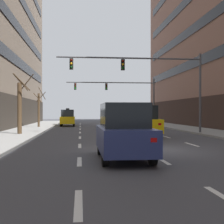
% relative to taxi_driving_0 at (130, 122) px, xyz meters
% --- Properties ---
extents(ground_plane, '(120.00, 120.00, 0.00)m').
position_rel_taxi_driving_0_xyz_m(ground_plane, '(-1.66, -14.64, -0.80)').
color(ground_plane, '#424247').
extents(lane_stripe_l1_s2, '(0.16, 2.00, 0.01)m').
position_rel_taxi_driving_0_xyz_m(lane_stripe_l1_s2, '(-4.68, -22.64, -0.80)').
color(lane_stripe_l1_s2, silver).
rests_on(lane_stripe_l1_s2, ground).
extents(lane_stripe_l1_s3, '(0.16, 2.00, 0.01)m').
position_rel_taxi_driving_0_xyz_m(lane_stripe_l1_s3, '(-4.68, -17.64, -0.80)').
color(lane_stripe_l1_s3, silver).
rests_on(lane_stripe_l1_s3, ground).
extents(lane_stripe_l1_s4, '(0.16, 2.00, 0.01)m').
position_rel_taxi_driving_0_xyz_m(lane_stripe_l1_s4, '(-4.68, -12.64, -0.80)').
color(lane_stripe_l1_s4, silver).
rests_on(lane_stripe_l1_s4, ground).
extents(lane_stripe_l1_s5, '(0.16, 2.00, 0.01)m').
position_rel_taxi_driving_0_xyz_m(lane_stripe_l1_s5, '(-4.68, -7.64, -0.80)').
color(lane_stripe_l1_s5, silver).
rests_on(lane_stripe_l1_s5, ground).
extents(lane_stripe_l1_s6, '(0.16, 2.00, 0.01)m').
position_rel_taxi_driving_0_xyz_m(lane_stripe_l1_s6, '(-4.68, -2.64, -0.80)').
color(lane_stripe_l1_s6, silver).
rests_on(lane_stripe_l1_s6, ground).
extents(lane_stripe_l1_s7, '(0.16, 2.00, 0.01)m').
position_rel_taxi_driving_0_xyz_m(lane_stripe_l1_s7, '(-4.68, 2.36, -0.80)').
color(lane_stripe_l1_s7, silver).
rests_on(lane_stripe_l1_s7, ground).
extents(lane_stripe_l1_s8, '(0.16, 2.00, 0.01)m').
position_rel_taxi_driving_0_xyz_m(lane_stripe_l1_s8, '(-4.68, 7.36, -0.80)').
color(lane_stripe_l1_s8, silver).
rests_on(lane_stripe_l1_s8, ground).
extents(lane_stripe_l1_s9, '(0.16, 2.00, 0.01)m').
position_rel_taxi_driving_0_xyz_m(lane_stripe_l1_s9, '(-4.68, 12.36, -0.80)').
color(lane_stripe_l1_s9, silver).
rests_on(lane_stripe_l1_s9, ground).
extents(lane_stripe_l1_s10, '(0.16, 2.00, 0.01)m').
position_rel_taxi_driving_0_xyz_m(lane_stripe_l1_s10, '(-4.68, 17.36, -0.80)').
color(lane_stripe_l1_s10, silver).
rests_on(lane_stripe_l1_s10, ground).
extents(lane_stripe_l2_s3, '(0.16, 2.00, 0.01)m').
position_rel_taxi_driving_0_xyz_m(lane_stripe_l2_s3, '(-1.66, -17.64, -0.80)').
color(lane_stripe_l2_s3, silver).
rests_on(lane_stripe_l2_s3, ground).
extents(lane_stripe_l2_s4, '(0.16, 2.00, 0.01)m').
position_rel_taxi_driving_0_xyz_m(lane_stripe_l2_s4, '(-1.66, -12.64, -0.80)').
color(lane_stripe_l2_s4, silver).
rests_on(lane_stripe_l2_s4, ground).
extents(lane_stripe_l2_s5, '(0.16, 2.00, 0.01)m').
position_rel_taxi_driving_0_xyz_m(lane_stripe_l2_s5, '(-1.66, -7.64, -0.80)').
color(lane_stripe_l2_s5, silver).
rests_on(lane_stripe_l2_s5, ground).
extents(lane_stripe_l2_s6, '(0.16, 2.00, 0.01)m').
position_rel_taxi_driving_0_xyz_m(lane_stripe_l2_s6, '(-1.66, -2.64, -0.80)').
color(lane_stripe_l2_s6, silver).
rests_on(lane_stripe_l2_s6, ground).
extents(lane_stripe_l2_s7, '(0.16, 2.00, 0.01)m').
position_rel_taxi_driving_0_xyz_m(lane_stripe_l2_s7, '(-1.66, 2.36, -0.80)').
color(lane_stripe_l2_s7, silver).
rests_on(lane_stripe_l2_s7, ground).
extents(lane_stripe_l2_s8, '(0.16, 2.00, 0.01)m').
position_rel_taxi_driving_0_xyz_m(lane_stripe_l2_s8, '(-1.66, 7.36, -0.80)').
color(lane_stripe_l2_s8, silver).
rests_on(lane_stripe_l2_s8, ground).
extents(lane_stripe_l2_s9, '(0.16, 2.00, 0.01)m').
position_rel_taxi_driving_0_xyz_m(lane_stripe_l2_s9, '(-1.66, 12.36, -0.80)').
color(lane_stripe_l2_s9, silver).
rests_on(lane_stripe_l2_s9, ground).
extents(lane_stripe_l2_s10, '(0.16, 2.00, 0.01)m').
position_rel_taxi_driving_0_xyz_m(lane_stripe_l2_s10, '(-1.66, 17.36, -0.80)').
color(lane_stripe_l2_s10, silver).
rests_on(lane_stripe_l2_s10, ground).
extents(lane_stripe_l3_s4, '(0.16, 2.00, 0.01)m').
position_rel_taxi_driving_0_xyz_m(lane_stripe_l3_s4, '(1.36, -12.64, -0.80)').
color(lane_stripe_l3_s4, silver).
rests_on(lane_stripe_l3_s4, ground).
extents(lane_stripe_l3_s5, '(0.16, 2.00, 0.01)m').
position_rel_taxi_driving_0_xyz_m(lane_stripe_l3_s5, '(1.36, -7.64, -0.80)').
color(lane_stripe_l3_s5, silver).
rests_on(lane_stripe_l3_s5, ground).
extents(lane_stripe_l3_s6, '(0.16, 2.00, 0.01)m').
position_rel_taxi_driving_0_xyz_m(lane_stripe_l3_s6, '(1.36, -2.64, -0.80)').
color(lane_stripe_l3_s6, silver).
rests_on(lane_stripe_l3_s6, ground).
extents(lane_stripe_l3_s7, '(0.16, 2.00, 0.01)m').
position_rel_taxi_driving_0_xyz_m(lane_stripe_l3_s7, '(1.36, 2.36, -0.80)').
color(lane_stripe_l3_s7, silver).
rests_on(lane_stripe_l3_s7, ground).
extents(lane_stripe_l3_s8, '(0.16, 2.00, 0.01)m').
position_rel_taxi_driving_0_xyz_m(lane_stripe_l3_s8, '(1.36, 7.36, -0.80)').
color(lane_stripe_l3_s8, silver).
rests_on(lane_stripe_l3_s8, ground).
extents(lane_stripe_l3_s9, '(0.16, 2.00, 0.01)m').
position_rel_taxi_driving_0_xyz_m(lane_stripe_l3_s9, '(1.36, 12.36, -0.80)').
color(lane_stripe_l3_s9, silver).
rests_on(lane_stripe_l3_s9, ground).
extents(lane_stripe_l3_s10, '(0.16, 2.00, 0.01)m').
position_rel_taxi_driving_0_xyz_m(lane_stripe_l3_s10, '(1.36, 17.36, -0.80)').
color(lane_stripe_l3_s10, silver).
rests_on(lane_stripe_l3_s10, ground).
extents(taxi_driving_0, '(1.97, 4.40, 1.81)m').
position_rel_taxi_driving_0_xyz_m(taxi_driving_0, '(0.00, 0.00, 0.00)').
color(taxi_driving_0, black).
rests_on(taxi_driving_0, ground).
extents(car_driving_1, '(1.83, 4.33, 2.09)m').
position_rel_taxi_driving_0_xyz_m(car_driving_1, '(-3.04, -17.38, 0.24)').
color(car_driving_1, black).
rests_on(car_driving_1, ground).
extents(taxi_driving_2, '(1.97, 4.57, 2.39)m').
position_rel_taxi_driving_0_xyz_m(taxi_driving_2, '(-0.26, -7.18, 0.29)').
color(taxi_driving_2, black).
rests_on(taxi_driving_2, ground).
extents(taxi_driving_3, '(1.93, 4.34, 2.25)m').
position_rel_taxi_driving_0_xyz_m(taxi_driving_3, '(-0.27, 6.65, 0.23)').
color(taxi_driving_3, black).
rests_on(taxi_driving_3, ground).
extents(taxi_driving_4, '(1.77, 4.16, 2.18)m').
position_rel_taxi_driving_0_xyz_m(taxi_driving_4, '(-6.21, 9.22, 0.20)').
color(taxi_driving_4, black).
rests_on(taxi_driving_4, ground).
extents(traffic_signal_0, '(11.31, 0.35, 6.23)m').
position_rel_taxi_driving_0_xyz_m(traffic_signal_0, '(0.69, -5.39, 3.90)').
color(traffic_signal_0, '#4C4C51').
rests_on(traffic_signal_0, sidewalk_right).
extents(traffic_signal_1, '(11.28, 0.35, 5.90)m').
position_rel_taxi_driving_0_xyz_m(traffic_signal_1, '(0.62, 9.86, 3.59)').
color(traffic_signal_1, '#4C4C51').
rests_on(traffic_signal_1, sidewalk_right).
extents(street_tree_0, '(1.38, 1.85, 4.49)m').
position_rel_taxi_driving_0_xyz_m(street_tree_0, '(-9.12, -5.46, 1.34)').
color(street_tree_0, '#4C3823').
rests_on(street_tree_0, sidewalk_left).
extents(street_tree_3, '(1.25, 1.47, 4.22)m').
position_rel_taxi_driving_0_xyz_m(street_tree_3, '(-9.11, 4.92, 1.30)').
color(street_tree_3, '#4C3823').
rests_on(street_tree_3, sidewalk_left).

